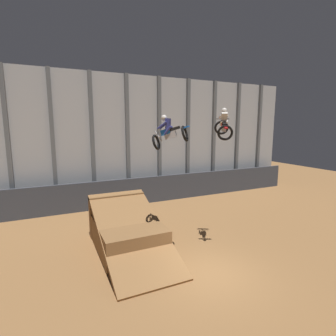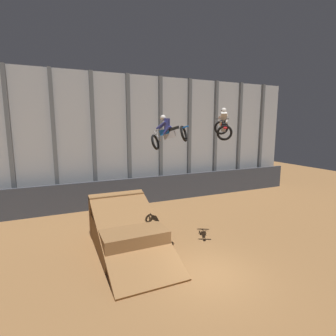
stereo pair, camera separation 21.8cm
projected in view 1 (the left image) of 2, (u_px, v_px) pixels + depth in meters
The scene contains 6 objects.
ground_plane at pixel (211, 274), 11.17m from camera, with size 60.00×60.00×0.00m, color olive.
arena_back_wall at pixel (127, 140), 21.15m from camera, with size 32.00×0.40×10.23m.
lower_barrier at pixel (133, 192), 20.72m from camera, with size 31.36×0.20×2.14m.
dirt_ramp at pixel (126, 231), 13.64m from camera, with size 3.13×6.33×2.52m.
rider_bike_left_air at pixel (169, 133), 11.71m from camera, with size 1.72×1.65×1.62m.
rider_bike_right_air at pixel (224, 125), 12.75m from camera, with size 1.42×1.80×1.56m.
Camera 1 is at (-6.02, -8.55, 6.25)m, focal length 28.00 mm.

